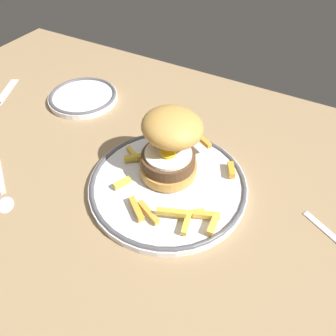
{
  "coord_description": "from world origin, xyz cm",
  "views": [
    {
      "loc": [
        21.73,
        -27.63,
        40.91
      ],
      "look_at": [
        4.34,
        3.57,
        4.6
      ],
      "focal_mm": 34.37,
      "sensor_mm": 36.0,
      "label": 1
    }
  ],
  "objects": [
    {
      "name": "spoon",
      "position": [
        -17.91,
        -11.58,
        0.36
      ],
      "size": [
        11.9,
        8.98,
        0.9
      ],
      "color": "silver",
      "rests_on": "ground_plane"
    },
    {
      "name": "side_plate",
      "position": [
        -24.98,
        17.09,
        0.83
      ],
      "size": [
        15.26,
        15.26,
        1.6
      ],
      "color": "silver",
      "rests_on": "ground_plane"
    },
    {
      "name": "burger",
      "position": [
        3.23,
        6.39,
        7.2
      ],
      "size": [
        13.67,
        13.54,
        11.16
      ],
      "color": "#C28D41",
      "rests_on": "dinner_plate"
    },
    {
      "name": "ground_plane",
      "position": [
        0.0,
        0.0,
        -2.0
      ],
      "size": [
        126.07,
        83.05,
        4.0
      ],
      "primitive_type": "cube",
      "color": "#937753"
    },
    {
      "name": "dinner_plate",
      "position": [
        4.34,
        3.57,
        0.84
      ],
      "size": [
        26.34,
        26.34,
        1.6
      ],
      "color": "silver",
      "rests_on": "ground_plane"
    },
    {
      "name": "fries_pile",
      "position": [
        5.91,
        2.45,
        2.21
      ],
      "size": [
        21.06,
        20.02,
        2.56
      ],
      "color": "gold",
      "rests_on": "dinner_plate"
    }
  ]
}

